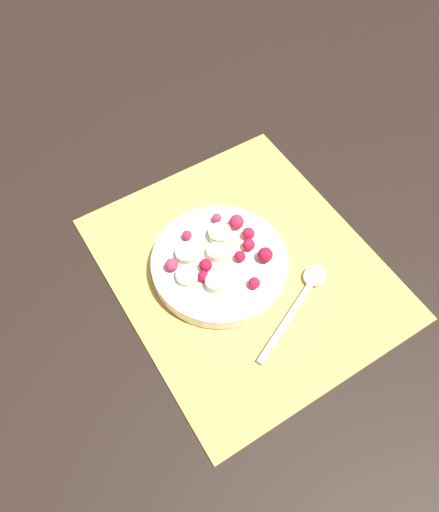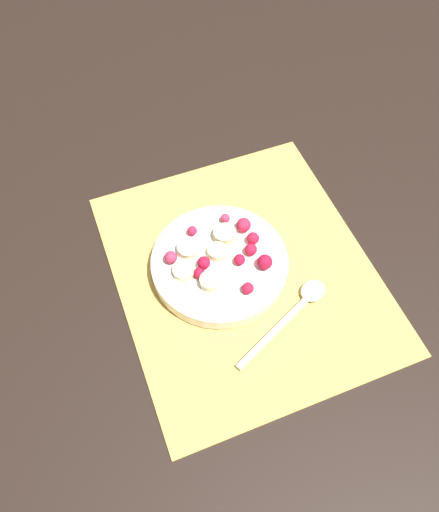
# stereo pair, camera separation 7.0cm
# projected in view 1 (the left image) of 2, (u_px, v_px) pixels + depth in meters

# --- Properties ---
(ground_plane) EXTENTS (3.00, 3.00, 0.00)m
(ground_plane) POSITION_uv_depth(u_px,v_px,m) (244.00, 268.00, 0.73)
(ground_plane) COLOR black
(placemat) EXTENTS (0.42, 0.36, 0.01)m
(placemat) POSITION_uv_depth(u_px,v_px,m) (244.00, 267.00, 0.73)
(placemat) COLOR #E0B251
(placemat) RESTS_ON ground_plane
(fruit_bowl) EXTENTS (0.20, 0.20, 0.05)m
(fruit_bowl) POSITION_uv_depth(u_px,v_px,m) (219.00, 262.00, 0.71)
(fruit_bowl) COLOR silver
(fruit_bowl) RESTS_ON placemat
(spoon) EXTENTS (0.09, 0.17, 0.01)m
(spoon) POSITION_uv_depth(u_px,v_px,m) (305.00, 291.00, 0.70)
(spoon) COLOR #B2B2B7
(spoon) RESTS_ON placemat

